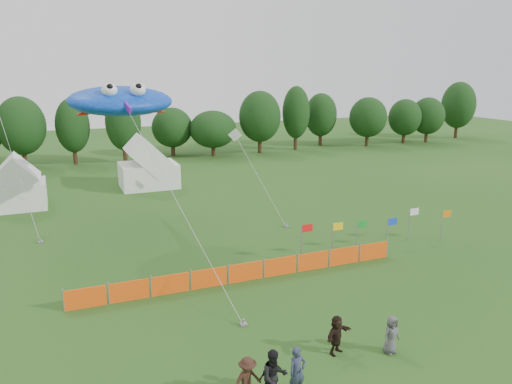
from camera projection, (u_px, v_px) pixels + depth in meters
name	position (u px, v px, depth m)	size (l,w,h in m)	color
ground	(314.00, 356.00, 19.43)	(160.00, 160.00, 0.00)	#234C16
treeline	(145.00, 125.00, 59.31)	(104.57, 8.78, 8.36)	#382314
tent_left	(20.00, 186.00, 39.58)	(3.84, 3.84, 3.39)	white
tent_right	(148.00, 167.00, 46.31)	(5.21, 4.16, 3.67)	white
barrier_fence	(246.00, 272.00, 26.12)	(17.90, 0.06, 1.00)	#F7500D
flag_row	(375.00, 228.00, 30.52)	(10.73, 0.81, 2.20)	gray
spectator_a	(297.00, 372.00, 16.89)	(0.66, 0.43, 1.82)	#2B3248
spectator_b	(274.00, 377.00, 16.51)	(0.94, 0.73, 1.93)	black
spectator_c	(247.00, 381.00, 16.53)	(1.08, 0.62, 1.68)	#341E15
spectator_d	(272.00, 377.00, 16.82)	(0.90, 0.37, 1.54)	black
spectator_e	(391.00, 335.00, 19.48)	(0.76, 0.49, 1.56)	#4B4A4F
spectator_f	(337.00, 335.00, 19.43)	(1.47, 0.47, 1.59)	black
stingray_kite	(121.00, 101.00, 32.25)	(7.94, 23.92, 10.06)	blue
small_kite_white	(249.00, 160.00, 38.84)	(1.63, 8.18, 6.14)	silver
small_kite_dark	(3.00, 127.00, 34.90)	(3.67, 10.46, 12.13)	black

